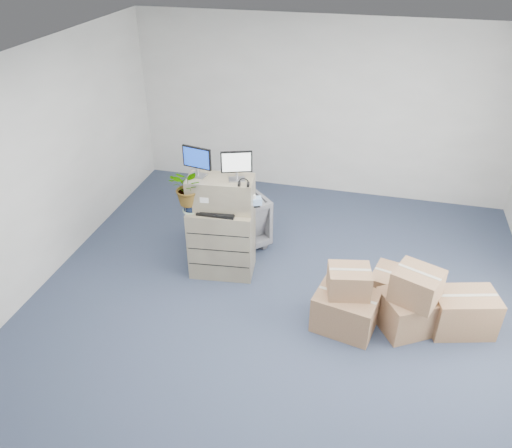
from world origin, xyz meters
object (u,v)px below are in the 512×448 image
at_px(filing_cabinet_lower, 222,241).
at_px(potted_plant, 189,192).
at_px(keyboard, 217,213).
at_px(monitor_left, 197,160).
at_px(office_chair, 231,218).
at_px(monitor_right, 237,164).
at_px(water_bottle, 226,199).

height_order(filing_cabinet_lower, potted_plant, potted_plant).
bearing_deg(keyboard, monitor_left, 147.47).
xyz_separation_m(keyboard, office_chair, (-0.06, 0.75, -0.51)).
relative_size(filing_cabinet_lower, monitor_left, 2.51).
xyz_separation_m(filing_cabinet_lower, monitor_right, (0.20, 0.05, 1.07)).
height_order(monitor_right, keyboard, monitor_right).
height_order(filing_cabinet_lower, monitor_right, monitor_right).
distance_m(filing_cabinet_lower, monitor_left, 1.11).
height_order(monitor_right, water_bottle, monitor_right).
relative_size(monitor_left, potted_plant, 0.64).
height_order(filing_cabinet_lower, water_bottle, water_bottle).
bearing_deg(monitor_left, water_bottle, 13.64).
bearing_deg(filing_cabinet_lower, potted_plant, -167.15).
bearing_deg(water_bottle, monitor_left, -177.49).
xyz_separation_m(filing_cabinet_lower, monitor_left, (-0.28, 0.05, 1.07)).
bearing_deg(monitor_right, office_chair, 95.82).
bearing_deg(monitor_left, filing_cabinet_lower, 2.04).
distance_m(monitor_left, keyboard, 0.67).
distance_m(monitor_right, office_chair, 1.27).
bearing_deg(office_chair, water_bottle, 57.55).
distance_m(filing_cabinet_lower, potted_plant, 0.81).
relative_size(keyboard, office_chair, 0.54).
relative_size(monitor_right, water_bottle, 1.61).
bearing_deg(keyboard, water_bottle, 68.06).
distance_m(monitor_left, water_bottle, 0.60).
bearing_deg(filing_cabinet_lower, monitor_left, 164.39).
distance_m(monitor_left, office_chair, 1.27).
xyz_separation_m(filing_cabinet_lower, potted_plant, (-0.34, -0.12, 0.72)).
height_order(water_bottle, office_chair, water_bottle).
xyz_separation_m(water_bottle, office_chair, (-0.12, 0.57, -0.61)).
relative_size(monitor_left, office_chair, 0.43).
bearing_deg(keyboard, monitor_right, 37.93).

